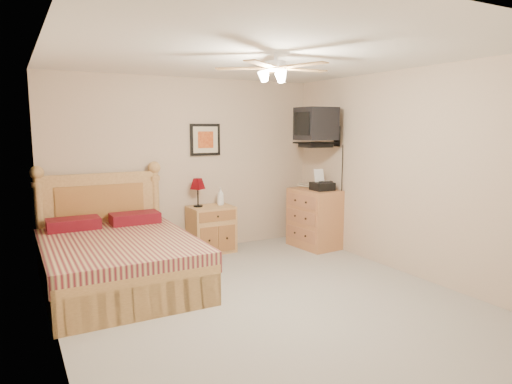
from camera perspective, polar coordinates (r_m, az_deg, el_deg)
floor at (r=4.94m, az=1.05°, el=-13.35°), size 4.50×4.50×0.00m
ceiling at (r=4.64m, az=1.14°, el=16.70°), size 4.00×4.50×0.04m
wall_back at (r=6.66m, az=-8.54°, el=3.27°), size 4.00×0.04×2.50m
wall_front at (r=2.92m, az=23.57°, el=-3.66°), size 4.00×0.04×2.50m
wall_left at (r=4.04m, az=-24.39°, el=-0.57°), size 0.04×4.50×2.50m
wall_right at (r=5.87m, az=18.32°, el=2.29°), size 0.04×4.50×2.50m
bed at (r=5.34m, az=-16.87°, el=-4.52°), size 1.58×2.07×1.34m
nightstand at (r=6.67m, az=-5.62°, el=-4.63°), size 0.62×0.47×0.67m
table_lamp at (r=6.57m, az=-7.28°, el=-0.07°), size 0.27×0.27×0.41m
lotion_bottle at (r=6.67m, az=-4.46°, el=-0.56°), size 0.12×0.12×0.26m
framed_picture at (r=6.72m, az=-6.37°, el=6.51°), size 0.46×0.04×0.46m
dresser at (r=6.94m, az=7.35°, el=-3.27°), size 0.58×0.78×0.88m
fax_machine at (r=6.76m, az=8.30°, el=1.50°), size 0.31×0.32×0.31m
magazine_lower at (r=7.06m, az=6.00°, el=0.69°), size 0.29×0.34×0.03m
magazine_upper at (r=7.05m, az=6.06°, el=0.89°), size 0.25×0.32×0.02m
wall_tv at (r=6.68m, az=8.56°, el=8.09°), size 0.56×0.46×0.58m
ceiling_fan at (r=4.45m, az=2.46°, el=15.24°), size 1.14×1.14×0.28m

